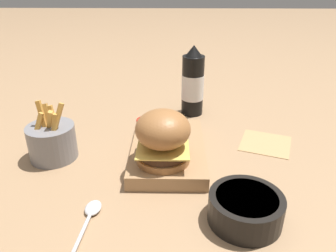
# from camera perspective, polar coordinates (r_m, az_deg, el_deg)

# --- Properties ---
(ground_plane) EXTENTS (6.00, 6.00, 0.00)m
(ground_plane) POSITION_cam_1_polar(r_m,az_deg,el_deg) (0.81, -1.53, -5.27)
(ground_plane) COLOR #9E7A56
(serving_board) EXTENTS (0.28, 0.17, 0.03)m
(serving_board) POSITION_cam_1_polar(r_m,az_deg,el_deg) (0.80, -0.00, -4.30)
(serving_board) COLOR #A37A51
(serving_board) RESTS_ON ground_plane
(burger) EXTENTS (0.12, 0.12, 0.12)m
(burger) POSITION_cam_1_polar(r_m,az_deg,el_deg) (0.70, -0.88, -1.83)
(burger) COLOR #9E6638
(burger) RESTS_ON serving_board
(ketchup_bottle) EXTENTS (0.07, 0.07, 0.21)m
(ketchup_bottle) POSITION_cam_1_polar(r_m,az_deg,el_deg) (1.01, 4.33, 7.34)
(ketchup_bottle) COLOR black
(ketchup_bottle) RESTS_ON ground_plane
(fries_basket) EXTENTS (0.11, 0.11, 0.15)m
(fries_basket) POSITION_cam_1_polar(r_m,az_deg,el_deg) (0.83, -19.53, -2.49)
(fries_basket) COLOR slate
(fries_basket) RESTS_ON ground_plane
(side_bowl) EXTENTS (0.14, 0.14, 0.05)m
(side_bowl) POSITION_cam_1_polar(r_m,az_deg,el_deg) (0.63, 13.35, -13.70)
(side_bowl) COLOR black
(side_bowl) RESTS_ON ground_plane
(spoon) EXTENTS (0.16, 0.03, 0.01)m
(spoon) POSITION_cam_1_polar(r_m,az_deg,el_deg) (0.65, -13.42, -14.79)
(spoon) COLOR silver
(spoon) RESTS_ON ground_plane
(ketchup_puddle) EXTENTS (0.06, 0.06, 0.00)m
(ketchup_puddle) POSITION_cam_1_polar(r_m,az_deg,el_deg) (0.99, -3.74, 1.09)
(ketchup_puddle) COLOR #B21E14
(ketchup_puddle) RESTS_ON ground_plane
(parchment_square) EXTENTS (0.16, 0.16, 0.00)m
(parchment_square) POSITION_cam_1_polar(r_m,az_deg,el_deg) (0.90, 16.62, -2.88)
(parchment_square) COLOR tan
(parchment_square) RESTS_ON ground_plane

